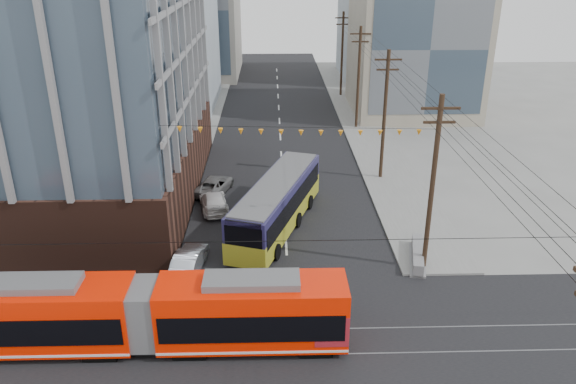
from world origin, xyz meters
name	(u,v)px	position (x,y,z in m)	size (l,w,h in m)	color
bg_bldg_nw_near	(139,32)	(-17.00, 52.00, 9.00)	(18.00, 16.00, 18.00)	#8C99A5
bg_bldg_ne_near	(414,45)	(16.00, 48.00, 8.00)	(14.00, 14.00, 16.00)	gray
bg_bldg_nw_far	(186,8)	(-14.00, 72.00, 10.00)	(16.00, 18.00, 20.00)	gray
bg_bldg_ne_far	(396,31)	(18.00, 68.00, 7.00)	(16.00, 16.00, 14.00)	#8C99A5
utility_pole_far	(342,55)	(8.50, 56.00, 5.50)	(0.30, 0.30, 11.00)	black
streetcar	(146,315)	(-7.13, 3.89, 1.89)	(19.66, 2.76, 3.79)	#FF1B00
city_bus	(277,204)	(-0.57, 16.81, 1.83)	(2.80, 12.91, 3.66)	#221E4A
parked_car_silver	(189,260)	(-6.05, 11.15, 0.71)	(1.50, 4.29, 1.41)	#AFB7C4
parked_car_white	(214,201)	(-5.38, 19.99, 0.69)	(1.93, 4.75, 1.38)	silver
parked_car_grey	(215,185)	(-5.60, 23.25, 0.65)	(2.16, 4.68, 1.30)	slate
jersey_barrier	(417,255)	(8.30, 11.83, 0.43)	(0.97, 4.30, 0.86)	gray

